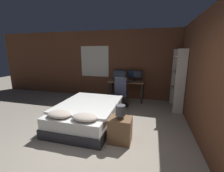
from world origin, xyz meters
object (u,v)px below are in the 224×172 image
object	(u,v)px
monitor_left	(120,74)
office_chair	(121,95)
keyboard	(125,82)
monitor_right	(135,75)
bed	(87,113)
nightstand	(120,130)
bookshelf	(179,77)
desk	(126,84)
computer_mouse	(133,82)
bedside_lamp	(120,110)

from	to	relation	value
monitor_left	office_chair	distance (m)	1.10
keyboard	office_chair	bearing A→B (deg)	-95.59
monitor_right	keyboard	bearing A→B (deg)	-126.77
bed	nightstand	bearing A→B (deg)	-31.29
bookshelf	monitor_right	bearing A→B (deg)	154.58
nightstand	office_chair	xyz separation A→B (m)	(-0.42, 2.09, 0.14)
monitor_right	keyboard	xyz separation A→B (m)	(-0.30, -0.41, -0.22)
monitor_right	desk	bearing A→B (deg)	-145.99
nightstand	computer_mouse	size ratio (longest dim) A/B	7.64
desk	monitor_right	size ratio (longest dim) A/B	2.50
desk	monitor_left	world-z (taller)	monitor_left
monitor_left	bookshelf	world-z (taller)	bookshelf
office_chair	nightstand	bearing A→B (deg)	-78.75
office_chair	bedside_lamp	bearing A→B (deg)	-78.75
computer_mouse	office_chair	world-z (taller)	office_chair
monitor_left	bed	bearing A→B (deg)	-98.36
nightstand	desk	world-z (taller)	desk
bedside_lamp	office_chair	xyz separation A→B (m)	(-0.42, 2.09, -0.30)
bed	computer_mouse	size ratio (longest dim) A/B	29.81
nightstand	bookshelf	distance (m)	2.80
bed	computer_mouse	xyz separation A→B (m)	(0.92, 1.96, 0.52)
desk	office_chair	bearing A→B (deg)	-93.97
monitor_left	office_chair	bearing A→B (deg)	-74.11
monitor_right	computer_mouse	xyz separation A→B (m)	(-0.03, -0.41, -0.21)
monitor_right	computer_mouse	size ratio (longest dim) A/B	7.69
bed	keyboard	world-z (taller)	keyboard
bedside_lamp	bookshelf	xyz separation A→B (m)	(1.40, 2.29, 0.37)
monitor_right	office_chair	distance (m)	1.13
bed	desk	distance (m)	2.30
monitor_left	monitor_right	xyz separation A→B (m)	(0.61, 0.00, 0.00)
bookshelf	keyboard	bearing A→B (deg)	170.70
nightstand	computer_mouse	bearing A→B (deg)	92.15
nightstand	bedside_lamp	bearing A→B (deg)	63.43
bedside_lamp	computer_mouse	distance (m)	2.59
bed	bedside_lamp	bearing A→B (deg)	-31.29
bedside_lamp	desk	bearing A→B (deg)	97.53
monitor_right	office_chair	xyz separation A→B (m)	(-0.35, -0.90, -0.59)
nightstand	office_chair	bearing A→B (deg)	101.25
office_chair	keyboard	bearing A→B (deg)	84.41
desk	computer_mouse	xyz separation A→B (m)	(0.27, -0.20, 0.12)
bedside_lamp	monitor_right	size ratio (longest dim) A/B	0.52
bed	office_chair	xyz separation A→B (m)	(0.60, 1.47, 0.14)
bed	monitor_left	size ratio (longest dim) A/B	3.88
nightstand	monitor_left	distance (m)	3.15
desk	keyboard	world-z (taller)	keyboard
bed	office_chair	distance (m)	1.60
monitor_left	keyboard	distance (m)	0.55
monitor_left	keyboard	xyz separation A→B (m)	(0.30, -0.41, -0.22)
bed	office_chair	world-z (taller)	office_chair
monitor_right	office_chair	world-z (taller)	monitor_right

